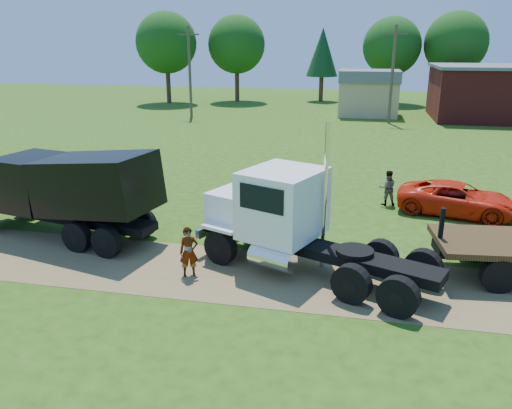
% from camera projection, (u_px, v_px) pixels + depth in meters
% --- Properties ---
extents(ground, '(140.00, 140.00, 0.00)m').
position_uv_depth(ground, '(251.00, 275.00, 16.89)').
color(ground, '#29480F').
rests_on(ground, ground).
extents(dirt_track, '(120.00, 4.20, 0.01)m').
position_uv_depth(dirt_track, '(251.00, 275.00, 16.89)').
color(dirt_track, brown).
rests_on(dirt_track, ground).
extents(white_semi_tractor, '(8.52, 5.56, 5.10)m').
position_uv_depth(white_semi_tractor, '(285.00, 218.00, 17.17)').
color(white_semi_tractor, black).
rests_on(white_semi_tractor, ground).
extents(black_dump_truck, '(8.64, 4.05, 3.66)m').
position_uv_depth(black_dump_truck, '(67.00, 189.00, 19.67)').
color(black_dump_truck, black).
rests_on(black_dump_truck, ground).
extents(orange_pickup, '(5.67, 3.59, 1.46)m').
position_uv_depth(orange_pickup, '(458.00, 199.00, 22.65)').
color(orange_pickup, red).
rests_on(orange_pickup, ground).
extents(spectator_a, '(0.74, 0.63, 1.73)m').
position_uv_depth(spectator_a, '(189.00, 252.00, 16.61)').
color(spectator_a, '#999999').
rests_on(spectator_a, ground).
extents(spectator_b, '(0.91, 0.76, 1.70)m').
position_uv_depth(spectator_b, '(387.00, 188.00, 23.92)').
color(spectator_b, '#999999').
rests_on(spectator_b, ground).
extents(brick_building, '(15.40, 10.40, 5.30)m').
position_uv_depth(brick_building, '(512.00, 93.00, 49.78)').
color(brick_building, maroon).
rests_on(brick_building, ground).
extents(tan_shed, '(6.20, 5.40, 4.70)m').
position_uv_depth(tan_shed, '(369.00, 92.00, 52.57)').
color(tan_shed, tan).
rests_on(tan_shed, ground).
extents(utility_poles, '(42.20, 0.28, 9.00)m').
position_uv_depth(utility_poles, '(392.00, 73.00, 46.82)').
color(utility_poles, '#4D3B2C').
rests_on(utility_poles, ground).
extents(tree_row, '(55.89, 12.82, 11.15)m').
position_uv_depth(tree_row, '(346.00, 46.00, 60.80)').
color(tree_row, '#372516').
rests_on(tree_row, ground).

